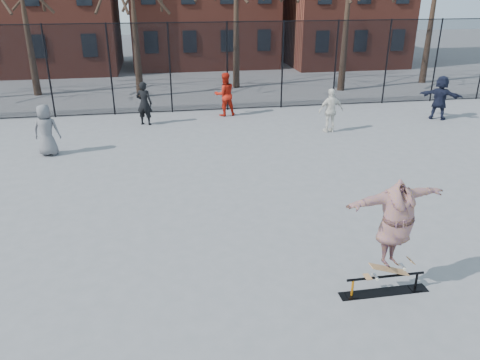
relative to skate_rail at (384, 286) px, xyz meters
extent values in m
plane|color=slate|center=(-2.08, 1.58, -0.15)|extent=(100.00, 100.00, 0.00)
cube|color=black|center=(0.00, 0.00, -0.15)|extent=(1.76, 0.27, 0.01)
cylinder|color=orange|center=(-0.65, 0.00, 0.03)|extent=(0.05, 0.05, 0.36)
cylinder|color=black|center=(0.65, 0.00, 0.03)|extent=(0.05, 0.05, 0.36)
cylinder|color=black|center=(0.00, 0.00, 0.21)|extent=(1.56, 0.05, 0.05)
imported|color=#4B327D|center=(0.05, 0.00, 1.19)|extent=(2.17, 1.00, 1.71)
imported|color=#5C5B60|center=(-7.92, 9.38, 0.74)|extent=(0.92, 0.64, 1.78)
imported|color=black|center=(-4.67, 12.68, 0.76)|extent=(0.77, 0.63, 1.82)
imported|color=red|center=(-1.16, 13.58, 0.81)|extent=(1.04, 0.88, 1.92)
imported|color=silver|center=(2.62, 10.33, 0.73)|extent=(1.07, 0.54, 1.75)
imported|color=black|center=(7.97, 11.38, 0.80)|extent=(1.75, 1.52, 1.91)
cylinder|color=black|center=(-8.68, 14.58, 1.85)|extent=(0.07, 0.07, 4.00)
cylinder|color=black|center=(-6.08, 14.58, 1.85)|extent=(0.07, 0.07, 4.00)
cylinder|color=black|center=(-3.48, 14.58, 1.85)|extent=(0.07, 0.07, 4.00)
cylinder|color=black|center=(-0.88, 14.58, 1.85)|extent=(0.07, 0.07, 4.00)
cylinder|color=black|center=(1.72, 14.58, 1.85)|extent=(0.07, 0.07, 4.00)
cylinder|color=black|center=(4.32, 14.58, 1.85)|extent=(0.07, 0.07, 4.00)
cylinder|color=black|center=(6.92, 14.58, 1.85)|extent=(0.07, 0.07, 4.00)
cylinder|color=black|center=(9.52, 14.58, 1.85)|extent=(0.07, 0.07, 4.00)
cube|color=black|center=(-2.08, 14.58, 1.85)|extent=(34.00, 0.01, 4.00)
cylinder|color=black|center=(-2.08, 14.58, 3.81)|extent=(34.00, 0.04, 0.04)
cone|color=black|center=(-10.58, 19.38, 2.16)|extent=(0.40, 0.40, 4.62)
cone|color=black|center=(-5.08, 18.08, 2.16)|extent=(0.40, 0.40, 4.62)
cone|color=black|center=(0.42, 19.38, 2.16)|extent=(0.40, 0.40, 4.62)
cone|color=black|center=(5.92, 18.08, 2.16)|extent=(0.40, 0.40, 4.62)
cone|color=black|center=(11.42, 19.38, 2.16)|extent=(0.40, 0.40, 4.62)
camera|label=1|loc=(-4.02, -6.90, 5.36)|focal=35.00mm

